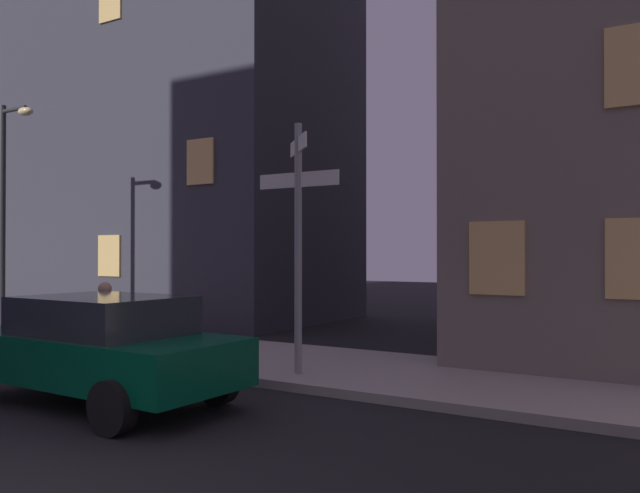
% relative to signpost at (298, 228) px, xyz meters
% --- Properties ---
extents(sidewalk_kerb, '(40.00, 3.48, 0.14)m').
position_rel_signpost_xyz_m(sidewalk_kerb, '(0.61, 1.06, -2.42)').
color(sidewalk_kerb, '#9E9991').
rests_on(sidewalk_kerb, ground_plane).
extents(signpost, '(1.51, 0.83, 4.04)m').
position_rel_signpost_xyz_m(signpost, '(0.00, 0.00, 0.00)').
color(signpost, gray).
rests_on(signpost, sidewalk_kerb).
extents(street_lamp, '(1.21, 0.28, 5.51)m').
position_rel_signpost_xyz_m(street_lamp, '(-8.75, 0.55, 0.89)').
color(street_lamp, '#2D2D30').
rests_on(street_lamp, sidewalk_kerb).
extents(car_near_left, '(4.38, 2.09, 1.49)m').
position_rel_signpost_xyz_m(car_near_left, '(-1.51, -2.70, -1.70)').
color(car_near_left, '#05472D').
rests_on(car_near_left, ground_plane).
extents(cyclist, '(1.82, 0.33, 1.61)m').
position_rel_signpost_xyz_m(cyclist, '(-2.81, -1.54, -1.75)').
color(cyclist, black).
rests_on(cyclist, ground_plane).
extents(building_left_block, '(13.95, 6.21, 15.43)m').
position_rel_signpost_xyz_m(building_left_block, '(-10.95, 7.16, 5.22)').
color(building_left_block, '#383842').
rests_on(building_left_block, ground_plane).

